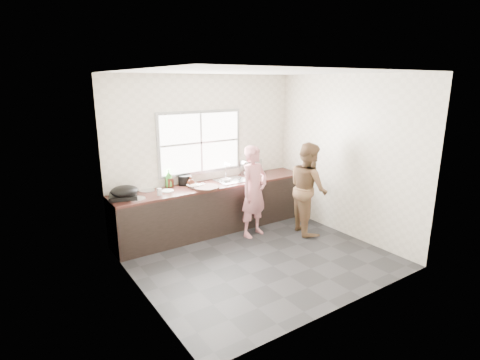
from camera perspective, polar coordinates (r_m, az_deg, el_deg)
floor at (r=5.80m, az=2.82°, el=-11.65°), size 3.60×3.20×0.01m
ceiling at (r=5.20m, az=3.21°, el=16.18°), size 3.60×3.20×0.01m
wall_back at (r=6.66m, az=-5.31°, el=4.11°), size 3.60×0.01×2.70m
wall_left at (r=4.53m, az=-15.63°, el=-1.49°), size 0.01×3.20×2.70m
wall_right at (r=6.56m, az=15.75°, el=3.45°), size 0.01×3.20×2.70m
wall_front at (r=4.21m, az=16.20°, el=-2.73°), size 3.60×0.01×2.70m
cabinet at (r=6.64m, az=-3.81°, el=-4.30°), size 3.60×0.62×0.82m
countertop at (r=6.51m, az=-3.87°, el=-0.72°), size 3.60×0.64×0.04m
sink at (r=6.68m, az=-1.28°, el=-0.07°), size 0.55×0.45×0.02m
faucet at (r=6.81m, az=-2.19°, el=1.47°), size 0.02×0.02×0.30m
window_frame at (r=6.57m, az=-6.06°, el=5.71°), size 1.60×0.05×1.10m
window_glazing at (r=6.55m, az=-5.95°, el=5.68°), size 1.50×0.01×1.00m
woman at (r=6.33m, az=2.15°, el=-2.21°), size 0.60×0.46×1.46m
person_side at (r=6.56m, az=10.36°, el=-1.21°), size 0.83×0.93×1.59m
cutting_board at (r=6.19m, az=-5.16°, el=-1.17°), size 0.49×0.49×0.04m
cleaver at (r=6.33m, az=-6.10°, el=-0.63°), size 0.19×0.11×0.01m
bowl_mince at (r=6.28m, az=-7.00°, el=-0.93°), size 0.27×0.27×0.06m
bowl_crabs at (r=7.01m, az=1.59°, el=0.87°), size 0.25×0.25×0.06m
bowl_held at (r=6.62m, az=-2.12°, el=0.05°), size 0.24×0.24×0.07m
black_pot at (r=6.48m, az=-8.39°, el=0.01°), size 0.26×0.26×0.16m
plate_food at (r=6.14m, az=-10.97°, el=-1.63°), size 0.23×0.23×0.02m
bottle_green at (r=6.35m, az=-10.79°, el=0.28°), size 0.12×0.12×0.31m
bottle_brown_tall at (r=6.36m, az=-10.70°, el=-0.14°), size 0.11×0.11×0.21m
bottle_brown_short at (r=6.37m, az=-7.50°, el=-0.24°), size 0.16×0.16×0.16m
glass_jar at (r=5.95m, az=-12.17°, el=-1.78°), size 0.09×0.09×0.11m
burner at (r=5.96m, az=-17.38°, el=-2.34°), size 0.51×0.51×0.06m
wok at (r=5.83m, az=-17.19°, el=-1.61°), size 0.47×0.47×0.15m
dish_rack at (r=7.15m, az=1.66°, el=2.03°), size 0.44×0.38×0.28m
pot_lid_left at (r=5.85m, az=-15.52°, el=-2.77°), size 0.28×0.28×0.01m
pot_lid_right at (r=6.25m, az=-13.98°, el=-1.55°), size 0.34×0.34×0.01m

